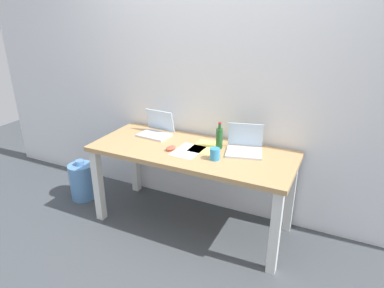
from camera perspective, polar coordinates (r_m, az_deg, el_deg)
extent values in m
plane|color=#42474C|center=(3.27, 0.00, -12.97)|extent=(8.00, 8.00, 0.00)
cube|color=white|center=(3.09, 3.38, 11.39)|extent=(5.20, 0.08, 2.60)
cube|color=tan|center=(2.90, 0.00, -1.27)|extent=(1.73, 0.71, 0.04)
cube|color=silver|center=(3.26, -15.31, -6.62)|extent=(0.07, 0.07, 0.70)
cube|color=silver|center=(2.63, 13.62, -14.17)|extent=(0.07, 0.07, 0.70)
cube|color=silver|center=(3.67, -9.44, -2.68)|extent=(0.07, 0.07, 0.70)
cube|color=silver|center=(3.12, 16.06, -8.10)|extent=(0.07, 0.07, 0.70)
cube|color=silver|center=(3.20, -6.30, 1.47)|extent=(0.30, 0.22, 0.02)
cube|color=silver|center=(3.24, -5.32, 3.91)|extent=(0.29, 0.08, 0.20)
cube|color=silver|center=(2.85, 8.62, -1.43)|extent=(0.34, 0.29, 0.02)
cube|color=silver|center=(2.91, 8.88, 1.51)|extent=(0.29, 0.10, 0.21)
cylinder|color=#1E5123|center=(2.90, 4.56, 0.90)|extent=(0.06, 0.06, 0.17)
cylinder|color=#1E5123|center=(2.86, 4.63, 2.97)|extent=(0.02, 0.02, 0.05)
cylinder|color=#B21E19|center=(2.85, 4.65, 3.53)|extent=(0.03, 0.03, 0.01)
ellipsoid|color=#D84C38|center=(2.89, -3.54, -0.68)|extent=(0.08, 0.11, 0.03)
cylinder|color=#338CC6|center=(2.70, 3.81, -1.66)|extent=(0.08, 0.08, 0.09)
cube|color=white|center=(2.87, -0.68, -1.13)|extent=(0.22, 0.30, 0.00)
cube|color=#F4E06B|center=(2.95, 2.18, -0.48)|extent=(0.21, 0.30, 0.00)
cylinder|color=#598CC6|center=(3.73, -17.78, -5.92)|extent=(0.25, 0.25, 0.37)
cylinder|color=#598CC6|center=(3.64, -18.17, -2.97)|extent=(0.09, 0.09, 0.05)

